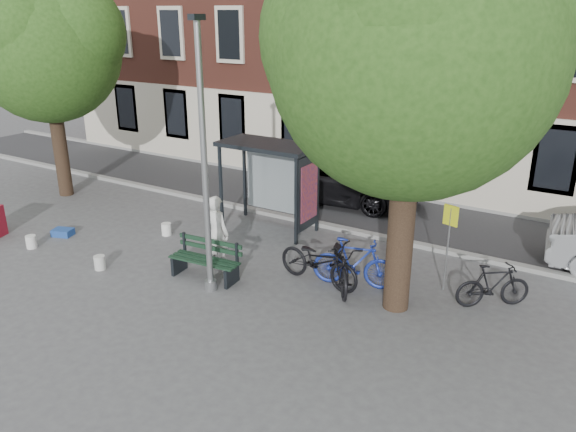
% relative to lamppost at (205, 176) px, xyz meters
% --- Properties ---
extents(ground, '(90.00, 90.00, 0.00)m').
position_rel_lamppost_xyz_m(ground, '(0.00, 0.00, -2.78)').
color(ground, '#4C4C4F').
rests_on(ground, ground).
extents(road, '(40.00, 4.00, 0.01)m').
position_rel_lamppost_xyz_m(road, '(0.00, 7.00, -2.78)').
color(road, '#28282B').
rests_on(road, ground).
extents(curb_near, '(40.00, 0.25, 0.12)m').
position_rel_lamppost_xyz_m(curb_near, '(0.00, 5.00, -2.72)').
color(curb_near, gray).
rests_on(curb_near, ground).
extents(curb_far, '(40.00, 0.25, 0.12)m').
position_rel_lamppost_xyz_m(curb_far, '(0.00, 9.00, -2.72)').
color(curb_far, gray).
rests_on(curb_far, ground).
extents(lamppost, '(0.28, 0.35, 6.11)m').
position_rel_lamppost_xyz_m(lamppost, '(0.00, 0.00, 0.00)').
color(lamppost, '#9EA0A3').
rests_on(lamppost, ground).
extents(tree_right, '(5.76, 5.60, 8.20)m').
position_rel_lamppost_xyz_m(tree_right, '(4.01, 1.38, 2.83)').
color(tree_right, black).
rests_on(tree_right, ground).
extents(tree_left, '(5.18, 4.86, 7.40)m').
position_rel_lamppost_xyz_m(tree_left, '(-8.99, 2.88, 2.43)').
color(tree_left, black).
rests_on(tree_left, ground).
extents(bus_shelter, '(2.85, 1.45, 2.62)m').
position_rel_lamppost_xyz_m(bus_shelter, '(-0.61, 4.11, -0.87)').
color(bus_shelter, '#1E2328').
rests_on(bus_shelter, ground).
extents(painter, '(0.74, 0.51, 1.94)m').
position_rel_lamppost_xyz_m(painter, '(-0.56, 1.00, -1.81)').
color(painter, silver).
rests_on(painter, ground).
extents(bench, '(1.84, 0.74, 0.93)m').
position_rel_lamppost_xyz_m(bench, '(-0.51, 0.46, -2.36)').
color(bench, '#1E2328').
rests_on(bench, ground).
extents(bike_a, '(2.31, 1.07, 1.17)m').
position_rel_lamppost_xyz_m(bike_a, '(2.00, 1.60, -2.20)').
color(bike_a, black).
rests_on(bike_a, ground).
extents(bike_b, '(2.08, 1.06, 1.20)m').
position_rel_lamppost_xyz_m(bike_b, '(2.77, 1.93, -2.18)').
color(bike_b, '#1B2F99').
rests_on(bike_b, ground).
extents(bike_c, '(1.89, 2.31, 1.18)m').
position_rel_lamppost_xyz_m(bike_c, '(2.49, 1.81, -2.19)').
color(bike_c, black).
rests_on(bike_c, ground).
extents(bike_d, '(1.62, 1.40, 1.01)m').
position_rel_lamppost_xyz_m(bike_d, '(5.79, 2.64, -2.28)').
color(bike_d, black).
rests_on(bike_d, ground).
extents(car_dark, '(5.83, 3.15, 1.55)m').
position_rel_lamppost_xyz_m(car_dark, '(-0.45, 7.55, -2.01)').
color(car_dark, black).
rests_on(car_dark, ground).
extents(blue_crate, '(0.65, 0.56, 0.20)m').
position_rel_lamppost_xyz_m(blue_crate, '(-5.81, 0.38, -2.68)').
color(blue_crate, '#204697').
rests_on(blue_crate, ground).
extents(bucket_a, '(0.36, 0.36, 0.36)m').
position_rel_lamppost_xyz_m(bucket_a, '(-5.78, -0.66, -2.60)').
color(bucket_a, silver).
rests_on(bucket_a, ground).
extents(bucket_b, '(0.34, 0.34, 0.36)m').
position_rel_lamppost_xyz_m(bucket_b, '(-3.09, -0.60, -2.60)').
color(bucket_b, silver).
rests_on(bucket_b, ground).
extents(bucket_c, '(0.32, 0.32, 0.36)m').
position_rel_lamppost_xyz_m(bucket_c, '(-3.27, 2.00, -2.60)').
color(bucket_c, white).
rests_on(bucket_c, ground).
extents(notice_sign, '(0.36, 0.13, 2.10)m').
position_rel_lamppost_xyz_m(notice_sign, '(4.66, 2.85, -1.23)').
color(notice_sign, '#9EA0A3').
rests_on(notice_sign, ground).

